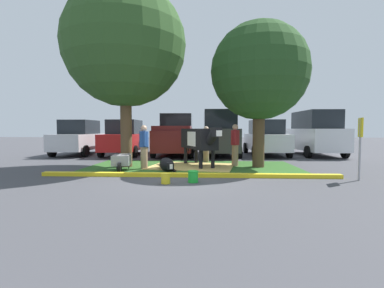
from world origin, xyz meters
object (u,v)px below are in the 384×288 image
Objects in this scene: shade_tree_left at (125,46)px; person_handler at (235,144)px; parking_sign at (360,136)px; calf_lying at (167,165)px; suv_black at (315,133)px; person_visitor_far at (206,143)px; cow_holstein at (199,139)px; bucket_green at (193,176)px; person_visitor_near at (144,146)px; sedan_silver at (80,138)px; bucket_yellow at (166,178)px; shade_tree_right at (259,72)px; pickup_truck_maroon at (176,136)px; suv_dark_grey at (219,133)px; wheelbarrow at (121,160)px; sedan_red at (125,138)px; hatchback_white at (266,138)px.

person_handler is at bearing 5.16° from shade_tree_left.
parking_sign is (3.32, -2.83, 0.38)m from person_handler.
calf_lying is 9.94m from suv_black.
person_visitor_far is at bearing 137.74° from parking_sign.
bucket_green is at bearing -91.68° from cow_holstein.
person_visitor_far is 4.91× the size of bucket_green.
cow_holstein is at bearing -141.72° from suv_black.
person_visitor_near is 0.36× the size of suv_black.
suv_black is (8.54, 5.87, 0.38)m from person_visitor_near.
sedan_silver is at bearing 131.34° from bucket_green.
bucket_yellow is 10.38m from sedan_silver.
person_visitor_near reaches higher than calf_lying.
shade_tree_right reaches higher than bucket_green.
pickup_truck_maroon is at bearing 84.75° from person_visitor_near.
sedan_silver is 0.96× the size of suv_dark_grey.
person_visitor_near is at bearing -33.93° from shade_tree_left.
person_visitor_far reaches higher than bucket_yellow.
person_handler is 1.71m from person_visitor_far.
sedan_silver is at bearing 155.47° from person_visitor_far.
suv_black is at bearing 51.01° from shade_tree_right.
calf_lying is 1.65m from wheelbarrow.
shade_tree_left is 6.50m from pickup_truck_maroon.
suv_dark_grey is at bearing 60.51° from person_visitor_near.
shade_tree_left reaches higher than person_handler.
sedan_silver is (-8.57, 4.62, 0.07)m from person_handler.
parking_sign is (7.53, -1.44, 0.91)m from wheelbarrow.
sedan_red is at bearing 141.27° from parking_sign.
shade_tree_right is 5.32m from bucket_green.
bucket_green is (-4.85, -0.55, -1.12)m from parking_sign.
shade_tree_left reaches higher than wheelbarrow.
calf_lying is (1.76, -1.00, -4.49)m from shade_tree_left.
hatchback_white is at bearing 97.97° from parking_sign.
parking_sign is at bearing -32.09° from sedan_silver.
wheelbarrow is at bearing -54.09° from sedan_silver.
wheelbarrow is at bearing -179.66° from calf_lying.
parking_sign is at bearing -38.73° from sedan_red.
pickup_truck_maroon is (1.37, 5.22, -3.62)m from shade_tree_left.
shade_tree_left is 4.39× the size of wheelbarrow.
shade_tree_right is 1.27× the size of sedan_red.
person_visitor_near is 2.99m from bucket_yellow.
parking_sign is at bearing -15.46° from person_visitor_near.
parking_sign is 0.41× the size of sedan_silver.
person_handler is 4.38m from parking_sign.
bucket_yellow is at bearing -52.55° from sedan_silver.
calf_lying is 0.30× the size of sedan_silver.
calf_lying is 0.30× the size of hatchback_white.
cow_holstein is 0.55× the size of pickup_truck_maroon.
sedan_red is at bearing 178.98° from suv_dark_grey.
shade_tree_right is 5.26m from person_visitor_near.
shade_tree_left is 3.88× the size of parking_sign.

